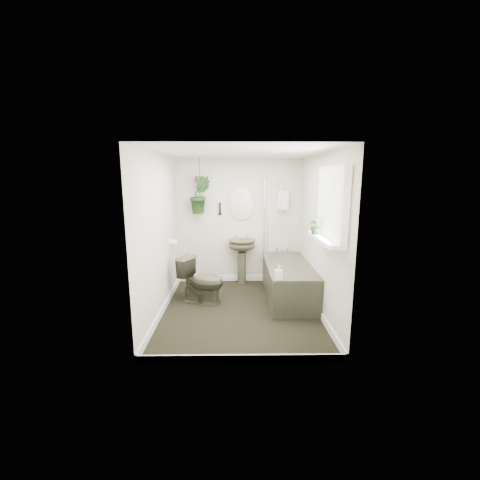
{
  "coord_description": "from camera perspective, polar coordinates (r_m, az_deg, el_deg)",
  "views": [
    {
      "loc": [
        -0.06,
        -4.53,
        1.98
      ],
      "look_at": [
        0.0,
        0.15,
        1.05
      ],
      "focal_mm": 24.0,
      "sensor_mm": 36.0,
      "label": 1
    }
  ],
  "objects": [
    {
      "name": "pedestal_sink",
      "position": [
        5.97,
        0.32,
        -3.86
      ],
      "size": [
        0.51,
        0.44,
        0.84
      ],
      "primitive_type": null,
      "rotation": [
        0.0,
        0.0,
        0.03
      ],
      "color": "#383A2A",
      "rests_on": "floor"
    },
    {
      "name": "wall_front",
      "position": [
        3.23,
        0.38,
        -3.69
      ],
      "size": [
        2.3,
        0.02,
        2.3
      ],
      "primitive_type": "cube",
      "color": "silver",
      "rests_on": "ground"
    },
    {
      "name": "ceiling",
      "position": [
        4.54,
        0.03,
        15.42
      ],
      "size": [
        2.3,
        2.8,
        0.02
      ],
      "primitive_type": "cube",
      "color": "white",
      "rests_on": "ground"
    },
    {
      "name": "skirting",
      "position": [
        4.92,
        0.02,
        -11.84
      ],
      "size": [
        2.3,
        2.8,
        0.1
      ],
      "primitive_type": "cube",
      "color": "white",
      "rests_on": "floor"
    },
    {
      "name": "wall_back",
      "position": [
        5.99,
        -0.17,
        3.3
      ],
      "size": [
        2.3,
        0.02,
        2.3
      ],
      "primitive_type": "cube",
      "color": "silver",
      "rests_on": "ground"
    },
    {
      "name": "soap_bottle",
      "position": [
        4.47,
        6.9,
        -5.74
      ],
      "size": [
        0.11,
        0.11,
        0.2
      ],
      "primitive_type": "imported",
      "rotation": [
        0.0,
        0.0,
        0.24
      ],
      "color": "black",
      "rests_on": "bathtub"
    },
    {
      "name": "window_recess",
      "position": [
        4.01,
        16.04,
        6.08
      ],
      "size": [
        0.08,
        1.0,
        0.9
      ],
      "primitive_type": "cube",
      "color": "white",
      "rests_on": "wall_right"
    },
    {
      "name": "window_sill",
      "position": [
        4.05,
        14.77,
        0.18
      ],
      "size": [
        0.18,
        1.0,
        0.04
      ],
      "primitive_type": "cube",
      "color": "white",
      "rests_on": "wall_right"
    },
    {
      "name": "wall_sconce",
      "position": [
        5.92,
        -3.58,
        5.61
      ],
      "size": [
        0.04,
        0.04,
        0.22
      ],
      "primitive_type": "cylinder",
      "color": "black",
      "rests_on": "wall_back"
    },
    {
      "name": "wall_right",
      "position": [
        4.76,
        14.13,
        0.86
      ],
      "size": [
        0.02,
        2.8,
        2.3
      ],
      "primitive_type": "cube",
      "color": "silver",
      "rests_on": "ground"
    },
    {
      "name": "hanging_plant",
      "position": [
        5.82,
        -7.13,
        7.96
      ],
      "size": [
        0.42,
        0.36,
        0.67
      ],
      "primitive_type": "imported",
      "rotation": [
        0.0,
        0.0,
        0.2
      ],
      "color": "black",
      "rests_on": "ceiling"
    },
    {
      "name": "bathtub",
      "position": [
        5.37,
        8.58,
        -7.21
      ],
      "size": [
        0.72,
        1.72,
        0.58
      ],
      "primitive_type": null,
      "color": "#383A2A",
      "rests_on": "floor"
    },
    {
      "name": "oval_mirror",
      "position": [
        5.92,
        0.31,
        6.6
      ],
      "size": [
        0.46,
        0.03,
        0.62
      ],
      "primitive_type": "ellipsoid",
      "color": "beige",
      "rests_on": "wall_back"
    },
    {
      "name": "bath_screen",
      "position": [
        5.59,
        4.72,
        4.02
      ],
      "size": [
        0.04,
        0.72,
        1.4
      ],
      "primitive_type": null,
      "color": "silver",
      "rests_on": "bathtub"
    },
    {
      "name": "toilet",
      "position": [
        5.16,
        -6.76,
        -7.06
      ],
      "size": [
        0.82,
        0.65,
        0.73
      ],
      "primitive_type": "imported",
      "rotation": [
        0.0,
        0.0,
        1.18
      ],
      "color": "#383A2A",
      "rests_on": "floor"
    },
    {
      "name": "window_blinds",
      "position": [
        4.0,
        15.42,
        6.1
      ],
      "size": [
        0.01,
        0.86,
        0.76
      ],
      "primitive_type": "cube",
      "color": "white",
      "rests_on": "wall_right"
    },
    {
      "name": "sill_plant",
      "position": [
        4.24,
        13.37,
        2.56
      ],
      "size": [
        0.25,
        0.23,
        0.23
      ],
      "primitive_type": "imported",
      "rotation": [
        0.0,
        0.0,
        0.3
      ],
      "color": "black",
      "rests_on": "window_sill"
    },
    {
      "name": "floor",
      "position": [
        4.95,
        0.02,
        -12.48
      ],
      "size": [
        2.3,
        2.8,
        0.02
      ],
      "primitive_type": "cube",
      "color": "black",
      "rests_on": "ground"
    },
    {
      "name": "shower_box",
      "position": [
        5.94,
        7.63,
        7.01
      ],
      "size": [
        0.2,
        0.1,
        0.35
      ],
      "primitive_type": "cube",
      "color": "white",
      "rests_on": "wall_back"
    },
    {
      "name": "toilet_roll_holder",
      "position": [
        5.44,
        -11.76,
        -0.45
      ],
      "size": [
        0.11,
        0.11,
        0.11
      ],
      "primitive_type": "cylinder",
      "rotation": [
        0.0,
        1.57,
        0.0
      ],
      "color": "white",
      "rests_on": "wall_left"
    },
    {
      "name": "hanging_pot",
      "position": [
        5.81,
        -7.19,
        10.65
      ],
      "size": [
        0.16,
        0.16,
        0.12
      ],
      "primitive_type": "cylinder",
      "color": "#4F3E35",
      "rests_on": "ceiling"
    },
    {
      "name": "wall_left",
      "position": [
        4.73,
        -14.17,
        0.79
      ],
      "size": [
        0.02,
        2.8,
        2.3
      ],
      "primitive_type": "cube",
      "color": "silver",
      "rests_on": "ground"
    }
  ]
}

